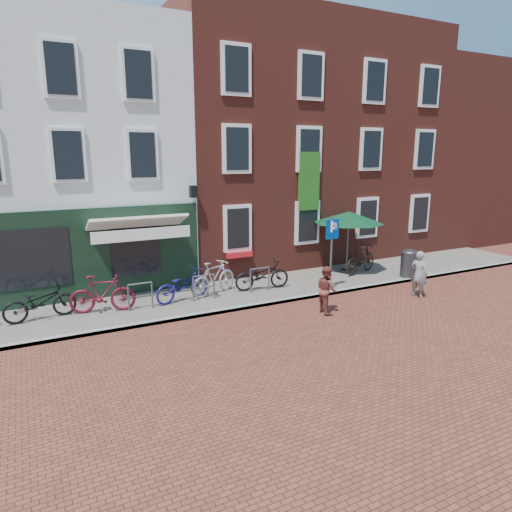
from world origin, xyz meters
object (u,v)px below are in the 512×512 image
parking_sign (332,241)px  boy (327,290)px  woman (419,274)px  bicycle_1 (102,294)px  bicycle_4 (262,275)px  litter_bin (409,262)px  bicycle_3 (214,278)px  bicycle_0 (40,302)px  bicycle_2 (182,285)px  parasol (349,215)px  bicycle_5 (361,259)px

parking_sign → boy: (-1.27, -1.55, -1.08)m
woman → boy: size_ratio=1.09×
bicycle_1 → bicycle_4: bearing=-77.7°
woman → bicycle_1: size_ratio=0.83×
litter_bin → boy: bearing=-161.9°
litter_bin → boy: 5.18m
bicycle_3 → woman: bearing=-139.0°
bicycle_0 → parking_sign: bearing=-107.0°
bicycle_0 → bicycle_4: 6.88m
bicycle_3 → parking_sign: bearing=-132.3°
litter_bin → bicycle_2: 8.55m
boy → litter_bin: bearing=-64.2°
woman → bicycle_0: 11.63m
bicycle_0 → bicycle_3: 5.21m
litter_bin → parking_sign: size_ratio=0.45×
parasol → woman: size_ratio=1.72×
woman → bicycle_4: woman is taller
bicycle_0 → bicycle_2: bearing=-100.7°
bicycle_2 → bicycle_3: bicycle_3 is taller
boy → bicycle_2: size_ratio=0.74×
parasol → bicycle_5: 1.77m
parasol → bicycle_1: (-9.25, -0.46, -1.68)m
woman → bicycle_5: woman is taller
parking_sign → bicycle_5: 2.91m
parking_sign → bicycle_4: parking_sign is taller
woman → parking_sign: bearing=38.8°
litter_bin → woman: size_ratio=0.73×
bicycle_3 → bicycle_2: bearing=74.8°
bicycle_2 → bicycle_5: (7.18, 0.07, 0.06)m
woman → bicycle_3: (-6.01, 3.03, -0.12)m
bicycle_0 → bicycle_2: 4.08m
bicycle_0 → bicycle_4: bearing=-100.2°
parasol → bicycle_3: size_ratio=1.44×
parking_sign → bicycle_2: bearing=165.9°
bicycle_2 → bicycle_5: bearing=-105.9°
litter_bin → bicycle_0: bearing=173.9°
boy → woman: bearing=-84.4°
litter_bin → bicycle_1: size_ratio=0.61×
parking_sign → bicycle_2: parking_sign is taller
litter_bin → parasol: size_ratio=0.42×
bicycle_1 → bicycle_4: 5.22m
parasol → bicycle_4: size_ratio=1.40×
parking_sign → bicycle_4: size_ratio=1.32×
woman → bicycle_5: bearing=-16.1°
woman → bicycle_3: bearing=48.0°
woman → bicycle_1: bearing=57.8°
parking_sign → boy: 2.28m
bicycle_1 → bicycle_2: bearing=-77.1°
parking_sign → boy: parking_sign is taller
woman → bicycle_2: size_ratio=0.81×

